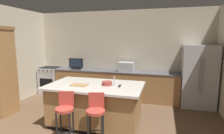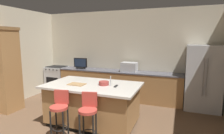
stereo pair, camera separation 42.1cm
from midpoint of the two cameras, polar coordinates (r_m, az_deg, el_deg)
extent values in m
cube|color=beige|center=(6.19, 5.76, 4.01)|extent=(6.32, 0.12, 2.87)
cube|color=beige|center=(5.95, -29.42, 2.72)|extent=(0.12, 4.75, 2.87)
cube|color=#9E7042|center=(6.02, 3.83, -5.69)|extent=(4.02, 0.60, 0.88)
cube|color=#4C4C56|center=(5.92, 3.88, -1.38)|extent=(4.05, 0.62, 0.04)
cube|color=black|center=(4.43, -3.09, -16.63)|extent=(1.86, 1.01, 0.09)
cube|color=#9E7042|center=(4.26, -3.14, -11.21)|extent=(1.94, 1.09, 0.80)
cube|color=beige|center=(4.13, -3.19, -5.71)|extent=(2.10, 1.25, 0.04)
cube|color=#B7BABF|center=(5.67, 28.49, -3.00)|extent=(0.91, 0.72, 1.78)
cylinder|color=gray|center=(5.27, 28.68, -2.86)|extent=(0.02, 0.02, 0.98)
cylinder|color=gray|center=(5.28, 29.54, -2.91)|extent=(0.02, 0.02, 0.98)
cube|color=#B7BABF|center=(7.07, -15.09, -3.63)|extent=(0.73, 0.60, 0.92)
cube|color=black|center=(6.85, -16.57, -4.50)|extent=(0.51, 0.01, 0.33)
cube|color=black|center=(6.99, -15.25, 0.13)|extent=(0.66, 0.50, 0.02)
cylinder|color=black|center=(6.90, -18.37, -0.71)|extent=(0.04, 0.03, 0.04)
cylinder|color=black|center=(6.80, -17.33, -0.80)|extent=(0.04, 0.03, 0.04)
cylinder|color=black|center=(6.70, -16.25, -0.88)|extent=(0.04, 0.03, 0.04)
cylinder|color=black|center=(6.61, -15.14, -0.97)|extent=(0.04, 0.03, 0.04)
cube|color=#9E7042|center=(5.56, -28.76, -0.80)|extent=(0.63, 0.57, 2.25)
cube|color=brown|center=(5.50, -29.61, 10.40)|extent=(0.67, 0.61, 0.08)
cube|color=#B7BABF|center=(5.80, 7.49, -0.02)|extent=(0.48, 0.36, 0.29)
cube|color=black|center=(6.39, -7.95, -0.30)|extent=(0.30, 0.16, 0.05)
cube|color=black|center=(6.37, -7.99, 1.35)|extent=(0.49, 0.05, 0.32)
cube|color=#1E2D47|center=(6.34, -8.11, 1.31)|extent=(0.43, 0.01, 0.27)
cylinder|color=#B2B2B7|center=(5.97, 5.13, 0.02)|extent=(0.02, 0.02, 0.24)
cylinder|color=#B2B2B7|center=(3.95, 2.62, -4.42)|extent=(0.02, 0.02, 0.22)
cylinder|color=#B23D33|center=(3.64, -13.04, -12.32)|extent=(0.34, 0.34, 0.05)
cube|color=#B23D33|center=(3.71, -12.35, -9.14)|extent=(0.29, 0.11, 0.28)
cylinder|color=black|center=(3.71, -15.39, -17.68)|extent=(0.03, 0.03, 0.63)
cylinder|color=black|center=(3.63, -11.62, -18.15)|extent=(0.03, 0.03, 0.63)
cylinder|color=black|center=(3.91, -14.00, -16.16)|extent=(0.03, 0.03, 0.63)
cylinder|color=black|center=(3.84, -10.43, -16.55)|extent=(0.03, 0.03, 0.63)
torus|color=black|center=(3.80, -12.82, -18.16)|extent=(0.28, 0.28, 0.02)
cylinder|color=#B23D33|center=(3.37, -3.95, -13.55)|extent=(0.34, 0.34, 0.05)
cube|color=#B23D33|center=(3.45, -3.51, -10.07)|extent=(0.29, 0.10, 0.28)
cylinder|color=black|center=(3.43, -6.43, -19.53)|extent=(0.03, 0.03, 0.64)
cylinder|color=black|center=(3.39, -2.14, -19.87)|extent=(0.03, 0.03, 0.64)
cylinder|color=black|center=(3.64, -5.50, -17.74)|extent=(0.03, 0.03, 0.64)
cylinder|color=black|center=(3.60, -1.50, -18.02)|extent=(0.03, 0.03, 0.64)
torus|color=black|center=(3.55, -3.88, -19.90)|extent=(0.28, 0.28, 0.02)
cylinder|color=#993833|center=(4.03, 0.41, -5.12)|extent=(0.22, 0.22, 0.08)
cube|color=black|center=(3.93, 4.30, -6.00)|extent=(0.05, 0.17, 0.02)
cube|color=#A87F51|center=(4.12, -8.10, -5.38)|extent=(0.38, 0.25, 0.02)
camera|label=1|loc=(0.21, -87.47, 0.39)|focal=29.26mm
camera|label=2|loc=(0.21, 92.53, -0.39)|focal=29.26mm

